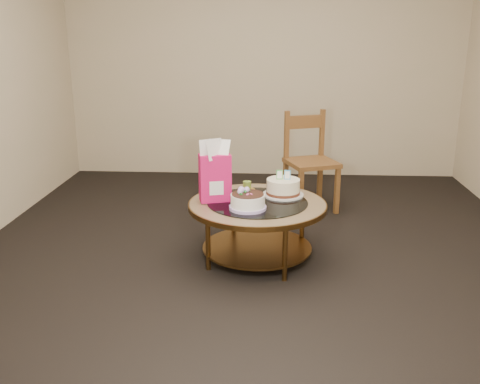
# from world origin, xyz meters

# --- Properties ---
(ground) EXTENTS (5.00, 5.00, 0.00)m
(ground) POSITION_xyz_m (0.00, 0.00, 0.00)
(ground) COLOR black
(ground) RESTS_ON ground
(room_walls) EXTENTS (4.52, 5.02, 2.61)m
(room_walls) POSITION_xyz_m (0.00, 0.00, 1.54)
(room_walls) COLOR #C7B297
(room_walls) RESTS_ON ground
(coffee_table) EXTENTS (1.02, 1.02, 0.46)m
(coffee_table) POSITION_xyz_m (0.00, -0.00, 0.38)
(coffee_table) COLOR brown
(coffee_table) RESTS_ON ground
(decorated_cake) EXTENTS (0.26, 0.26, 0.15)m
(decorated_cake) POSITION_xyz_m (-0.07, -0.16, 0.51)
(decorated_cake) COLOR #B99DDE
(decorated_cake) RESTS_ON coffee_table
(cream_cake) EXTENTS (0.31, 0.31, 0.20)m
(cream_cake) POSITION_xyz_m (0.19, 0.17, 0.52)
(cream_cake) COLOR silver
(cream_cake) RESTS_ON coffee_table
(gift_bag) EXTENTS (0.25, 0.21, 0.45)m
(gift_bag) POSITION_xyz_m (-0.31, 0.01, 0.68)
(gift_bag) COLOR #DF1566
(gift_bag) RESTS_ON coffee_table
(pillar_candle) EXTENTS (0.14, 0.14, 0.09)m
(pillar_candle) POSITION_xyz_m (-0.09, 0.25, 0.49)
(pillar_candle) COLOR tan
(pillar_candle) RESTS_ON coffee_table
(dining_chair) EXTENTS (0.56, 0.56, 0.93)m
(dining_chair) POSITION_xyz_m (0.47, 1.24, 0.47)
(dining_chair) COLOR brown
(dining_chair) RESTS_ON ground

